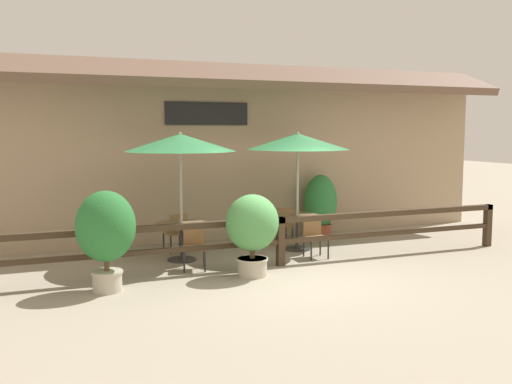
# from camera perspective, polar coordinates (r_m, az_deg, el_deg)

# --- Properties ---
(ground_plane) EXTENTS (60.00, 60.00, 0.00)m
(ground_plane) POSITION_cam_1_polar(r_m,az_deg,el_deg) (10.26, 4.88, -8.63)
(ground_plane) COLOR #9E937F
(building_facade) EXTENTS (14.28, 1.49, 4.23)m
(building_facade) POSITION_cam_1_polar(r_m,az_deg,el_deg) (13.71, -2.71, 4.31)
(building_facade) COLOR tan
(building_facade) RESTS_ON ground
(patio_railing) EXTENTS (10.40, 0.14, 0.95)m
(patio_railing) POSITION_cam_1_polar(r_m,az_deg,el_deg) (11.03, 2.48, -3.86)
(patio_railing) COLOR #3D2D1E
(patio_railing) RESTS_ON ground
(patio_umbrella_near) EXTENTS (2.20, 2.20, 2.58)m
(patio_umbrella_near) POSITION_cam_1_polar(r_m,az_deg,el_deg) (11.41, -7.58, 4.90)
(patio_umbrella_near) COLOR #B7B2A8
(patio_umbrella_near) RESTS_ON ground
(dining_table_near) EXTENTS (1.06, 1.06, 0.76)m
(dining_table_near) POSITION_cam_1_polar(r_m,az_deg,el_deg) (11.59, -7.46, -3.84)
(dining_table_near) COLOR olive
(dining_table_near) RESTS_ON ground
(chair_near_streetside) EXTENTS (0.51, 0.51, 0.84)m
(chair_near_streetside) POSITION_cam_1_polar(r_m,az_deg,el_deg) (10.86, -6.21, -5.27)
(chair_near_streetside) COLOR olive
(chair_near_streetside) RESTS_ON ground
(chair_near_wallside) EXTENTS (0.49, 0.49, 0.84)m
(chair_near_wallside) POSITION_cam_1_polar(r_m,az_deg,el_deg) (12.40, -7.97, -3.85)
(chair_near_wallside) COLOR olive
(chair_near_wallside) RESTS_ON ground
(patio_umbrella_middle) EXTENTS (2.20, 2.20, 2.58)m
(patio_umbrella_middle) POSITION_cam_1_polar(r_m,az_deg,el_deg) (12.38, 4.21, 5.04)
(patio_umbrella_middle) COLOR #B7B2A8
(patio_umbrella_middle) RESTS_ON ground
(dining_table_middle) EXTENTS (1.06, 1.06, 0.76)m
(dining_table_middle) POSITION_cam_1_polar(r_m,az_deg,el_deg) (12.54, 4.15, -3.03)
(dining_table_middle) COLOR olive
(dining_table_middle) RESTS_ON ground
(chair_middle_streetside) EXTENTS (0.44, 0.44, 0.84)m
(chair_middle_streetside) POSITION_cam_1_polar(r_m,az_deg,el_deg) (11.86, 5.89, -4.28)
(chair_middle_streetside) COLOR olive
(chair_middle_streetside) RESTS_ON ground
(chair_middle_wallside) EXTENTS (0.42, 0.42, 0.84)m
(chair_middle_wallside) POSITION_cam_1_polar(r_m,az_deg,el_deg) (13.30, 2.72, -3.10)
(chair_middle_wallside) COLOR olive
(chair_middle_wallside) RESTS_ON ground
(potted_plant_corner_fern) EXTENTS (0.96, 0.87, 1.48)m
(potted_plant_corner_fern) POSITION_cam_1_polar(r_m,az_deg,el_deg) (10.22, -0.37, -3.56)
(potted_plant_corner_fern) COLOR #B7AD99
(potted_plant_corner_fern) RESTS_ON ground
(potted_plant_broad_leaf) EXTENTS (0.97, 0.87, 1.66)m
(potted_plant_broad_leaf) POSITION_cam_1_polar(r_m,az_deg,el_deg) (9.55, -14.79, -3.77)
(potted_plant_broad_leaf) COLOR #B7AD99
(potted_plant_broad_leaf) RESTS_ON ground
(potted_plant_small_flowering) EXTENTS (0.83, 0.75, 1.53)m
(potted_plant_small_flowering) POSITION_cam_1_polar(r_m,az_deg,el_deg) (14.19, 6.47, -1.23)
(potted_plant_small_flowering) COLOR #9E4C33
(potted_plant_small_flowering) RESTS_ON ground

